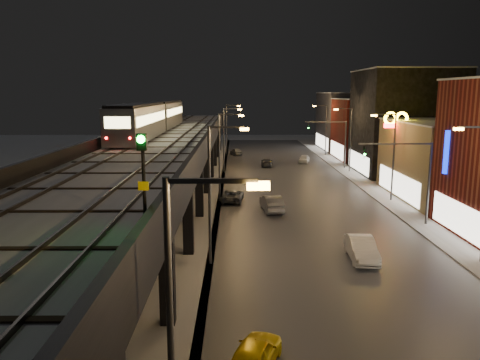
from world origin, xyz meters
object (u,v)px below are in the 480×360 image
object	(u,v)px
subway_train	(154,117)
car_onc_red	(304,159)
car_far_white	(236,152)
car_mid_silver	(233,196)
car_mid_dark	(267,163)
rail_signal	(143,160)
car_near_white	(272,204)
car_onc_silver	(362,249)
car_taxi	(254,356)

from	to	relation	value
subway_train	car_onc_red	world-z (taller)	subway_train
car_far_white	car_onc_red	size ratio (longest dim) A/B	0.99
car_onc_red	car_mid_silver	bearing A→B (deg)	-97.68
car_mid_dark	car_far_white	bearing A→B (deg)	-67.05
rail_signal	car_near_white	bearing A→B (deg)	76.84
car_mid_silver	car_onc_silver	xyz separation A→B (m)	(8.68, -17.23, 0.14)
car_taxi	car_mid_dark	size ratio (longest dim) A/B	0.93
car_mid_dark	car_onc_red	size ratio (longest dim) A/B	1.11
car_near_white	car_taxi	bearing A→B (deg)	77.34
subway_train	car_far_white	distance (m)	31.24
car_onc_red	rail_signal	bearing A→B (deg)	-88.46
subway_train	car_onc_silver	world-z (taller)	subway_train
car_onc_silver	subway_train	bearing A→B (deg)	128.65
subway_train	rail_signal	bearing A→B (deg)	-80.76
car_mid_dark	car_mid_silver	bearing A→B (deg)	81.06
car_taxi	car_mid_dark	bearing A→B (deg)	-75.10
rail_signal	car_onc_red	world-z (taller)	rail_signal
car_onc_silver	car_onc_red	xyz separation A→B (m)	(2.56, 44.15, -0.11)
car_mid_silver	car_far_white	world-z (taller)	car_far_white
subway_train	car_mid_dark	distance (m)	22.47
car_far_white	car_onc_silver	distance (m)	54.40
rail_signal	car_mid_dark	world-z (taller)	rail_signal
car_taxi	car_onc_silver	distance (m)	14.71
car_taxi	car_far_white	xyz separation A→B (m)	(-0.70, 66.33, -0.03)
subway_train	rail_signal	xyz separation A→B (m)	(6.40, -39.34, 0.49)
rail_signal	car_mid_dark	xyz separation A→B (m)	(7.79, 54.98, -8.18)
rail_signal	subway_train	bearing A→B (deg)	99.24
car_onc_silver	car_onc_red	bearing A→B (deg)	89.86
subway_train	car_onc_red	distance (m)	28.99
car_near_white	car_onc_red	size ratio (longest dim) A/B	1.23
car_mid_silver	car_far_white	xyz separation A→B (m)	(0.36, 36.53, 0.03)
subway_train	car_far_white	size ratio (longest dim) A/B	9.11
car_near_white	car_mid_dark	xyz separation A→B (m)	(1.36, 27.47, -0.16)
car_onc_silver	rail_signal	bearing A→B (deg)	-125.33
car_near_white	car_far_white	xyz separation A→B (m)	(-3.34, 40.59, -0.13)
car_taxi	car_mid_silver	xyz separation A→B (m)	(-1.05, 29.80, -0.06)
car_near_white	rail_signal	bearing A→B (deg)	70.05
car_far_white	car_onc_silver	size ratio (longest dim) A/B	0.82
car_taxi	car_onc_red	world-z (taller)	car_taxi
rail_signal	car_near_white	size ratio (longest dim) A/B	0.65
car_taxi	car_far_white	world-z (taller)	car_taxi
rail_signal	car_mid_dark	size ratio (longest dim) A/B	0.73
subway_train	car_onc_silver	size ratio (longest dim) A/B	7.44
rail_signal	car_near_white	distance (m)	29.37
car_mid_dark	car_far_white	xyz separation A→B (m)	(-4.70, 13.12, 0.03)
subway_train	car_far_white	world-z (taller)	subway_train
car_taxi	subway_train	bearing A→B (deg)	-55.63
subway_train	car_onc_red	size ratio (longest dim) A/B	9.02
car_mid_silver	car_onc_red	distance (m)	29.18
car_near_white	car_onc_red	world-z (taller)	car_near_white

